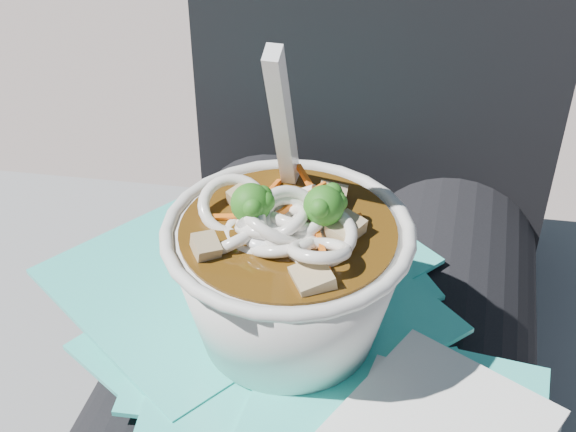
% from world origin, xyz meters
% --- Properties ---
extents(lap, '(0.34, 0.48, 0.16)m').
position_xyz_m(lap, '(0.00, 0.00, 0.55)').
color(lap, black).
rests_on(lap, stone_ledge).
extents(person_body, '(0.34, 0.94, 1.02)m').
position_xyz_m(person_body, '(-0.00, 0.09, 0.57)').
color(person_body, black).
rests_on(person_body, ground).
extents(plastic_bag, '(0.39, 0.36, 0.02)m').
position_xyz_m(plastic_bag, '(-0.02, -0.02, 0.64)').
color(plastic_bag, '#31CCBC').
rests_on(plastic_bag, lap).
extents(udon_bowl, '(0.20, 0.20, 0.21)m').
position_xyz_m(udon_bowl, '(-0.02, -0.02, 0.71)').
color(udon_bowl, silver).
rests_on(udon_bowl, plastic_bag).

